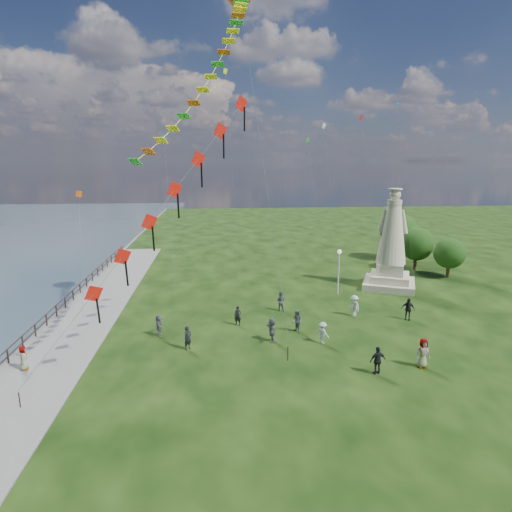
{
  "coord_description": "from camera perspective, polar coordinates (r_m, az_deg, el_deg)",
  "views": [
    {
      "loc": [
        -3.65,
        -20.91,
        11.97
      ],
      "look_at": [
        -1.0,
        8.0,
        5.5
      ],
      "focal_mm": 30.0,
      "sensor_mm": 36.0,
      "label": 1
    }
  ],
  "objects": [
    {
      "name": "person_4",
      "position": [
        27.65,
        21.36,
        -11.96
      ],
      "size": [
        0.91,
        0.59,
        1.8
      ],
      "primitive_type": "imported",
      "rotation": [
        0.0,
        0.0,
        0.06
      ],
      "color": "#595960",
      "rests_on": "ground"
    },
    {
      "name": "person_2",
      "position": [
        29.36,
        8.89,
        -10.07
      ],
      "size": [
        1.0,
        1.05,
        1.49
      ],
      "primitive_type": "imported",
      "rotation": [
        0.0,
        0.0,
        2.27
      ],
      "color": "silver",
      "rests_on": "ground"
    },
    {
      "name": "person_5",
      "position": [
        30.94,
        -12.79,
        -8.97
      ],
      "size": [
        0.7,
        1.47,
        1.55
      ],
      "primitive_type": "imported",
      "rotation": [
        0.0,
        0.0,
        1.63
      ],
      "color": "#595960",
      "rests_on": "ground"
    },
    {
      "name": "lamppost",
      "position": [
        39.36,
        11.01,
        -0.83
      ],
      "size": [
        0.39,
        0.39,
        4.18
      ],
      "color": "silver",
      "rests_on": "ground"
    },
    {
      "name": "person_3",
      "position": [
        26.06,
        15.91,
        -13.25
      ],
      "size": [
        1.05,
        0.66,
        1.67
      ],
      "primitive_type": "imported",
      "rotation": [
        0.0,
        0.0,
        3.32
      ],
      "color": "black",
      "rests_on": "ground"
    },
    {
      "name": "red_kite_train",
      "position": [
        25.75,
        -11.08,
        7.92
      ],
      "size": [
        12.02,
        9.35,
        16.07
      ],
      "color": "black",
      "rests_on": "ground"
    },
    {
      "name": "person_11",
      "position": [
        29.29,
        2.13,
        -9.78
      ],
      "size": [
        0.77,
        1.59,
        1.67
      ],
      "primitive_type": "imported",
      "rotation": [
        0.0,
        0.0,
        4.78
      ],
      "color": "#595960",
      "rests_on": "ground"
    },
    {
      "name": "person_6",
      "position": [
        32.02,
        -2.43,
        -7.96
      ],
      "size": [
        0.64,
        0.52,
        1.5
      ],
      "primitive_type": "imported",
      "rotation": [
        0.0,
        0.0,
        -0.34
      ],
      "color": "black",
      "rests_on": "ground"
    },
    {
      "name": "person_0",
      "position": [
        28.46,
        -9.09,
        -10.73
      ],
      "size": [
        0.67,
        0.68,
        1.58
      ],
      "primitive_type": "imported",
      "rotation": [
        0.0,
        0.0,
        0.81
      ],
      "color": "black",
      "rests_on": "ground"
    },
    {
      "name": "small_kites",
      "position": [
        43.81,
        3.08,
        15.42
      ],
      "size": [
        31.43,
        17.74,
        31.08
      ],
      "color": "#17728C",
      "rests_on": "ground"
    },
    {
      "name": "waterfront",
      "position": [
        34.25,
        -24.96,
        -9.24
      ],
      "size": [
        200.0,
        200.0,
        1.51
      ],
      "color": "#374953",
      "rests_on": "ground"
    },
    {
      "name": "person_10",
      "position": [
        28.84,
        -28.58,
        -12.0
      ],
      "size": [
        0.55,
        0.78,
        1.46
      ],
      "primitive_type": "imported",
      "rotation": [
        0.0,
        0.0,
        1.74
      ],
      "color": "#595960",
      "rests_on": "ground"
    },
    {
      "name": "statue",
      "position": [
        42.63,
        17.59,
        0.63
      ],
      "size": [
        6.17,
        6.17,
        9.5
      ],
      "rotation": [
        0.0,
        0.0,
        -0.42
      ],
      "color": "beige",
      "rests_on": "ground"
    },
    {
      "name": "person_7",
      "position": [
        35.05,
        3.31,
        -6.02
      ],
      "size": [
        0.92,
        0.76,
        1.64
      ],
      "primitive_type": "imported",
      "rotation": [
        0.0,
        0.0,
        2.74
      ],
      "color": "#595960",
      "rests_on": "ground"
    },
    {
      "name": "person_8",
      "position": [
        34.66,
        12.96,
        -6.48
      ],
      "size": [
        0.93,
        1.23,
        1.7
      ],
      "primitive_type": "imported",
      "rotation": [
        0.0,
        0.0,
        -1.2
      ],
      "color": "silver",
      "rests_on": "ground"
    },
    {
      "name": "person_9",
      "position": [
        35.05,
        19.6,
        -6.68
      ],
      "size": [
        1.13,
        0.88,
        1.72
      ],
      "primitive_type": "imported",
      "rotation": [
        0.0,
        0.0,
        -0.42
      ],
      "color": "black",
      "rests_on": "ground"
    },
    {
      "name": "person_1",
      "position": [
        30.87,
        5.46,
        -8.67
      ],
      "size": [
        0.77,
        0.93,
        1.64
      ],
      "primitive_type": "imported",
      "rotation": [
        0.0,
        0.0,
        -1.16
      ],
      "color": "#595960",
      "rests_on": "ground"
    },
    {
      "name": "tree_row",
      "position": [
        52.55,
        20.16,
        2.17
      ],
      "size": [
        5.72,
        12.27,
        5.76
      ],
      "color": "#382314",
      "rests_on": "ground"
    }
  ]
}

